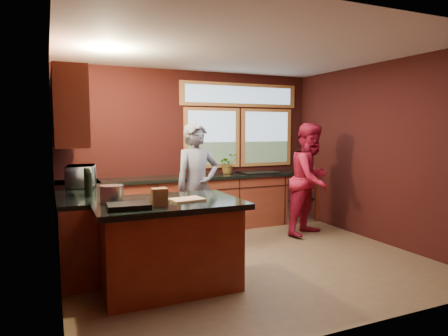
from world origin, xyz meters
TOP-DOWN VIEW (x-y plane):
  - floor at (0.00, 0.00)m, footprint 4.50×4.50m
  - room_shell at (-0.60, 0.32)m, footprint 4.52×4.02m
  - back_counter at (0.20, 1.70)m, footprint 4.50×0.64m
  - left_counter at (-1.95, 0.85)m, footprint 0.64×2.30m
  - island at (-1.17, -0.48)m, footprint 1.55×1.05m
  - person_grey at (-0.42, 0.66)m, footprint 0.70×0.49m
  - person_red at (1.55, 0.71)m, footprint 1.09×0.99m
  - microwave at (-1.92, 1.08)m, footprint 0.43×0.58m
  - potted_plant at (0.55, 1.75)m, footprint 0.32×0.27m
  - paper_towel at (-0.12, 1.70)m, footprint 0.12×0.12m
  - cutting_board at (-0.97, -0.53)m, footprint 0.38×0.30m
  - stock_pot at (-1.72, -0.33)m, footprint 0.24×0.24m
  - paper_bag at (-1.32, -0.73)m, footprint 0.16×0.13m
  - black_tray at (-1.62, -0.73)m, footprint 0.42×0.31m

SIDE VIEW (x-z plane):
  - floor at x=0.00m, z-range 0.00..0.00m
  - back_counter at x=0.20m, z-range 0.00..0.93m
  - left_counter at x=-1.95m, z-range 0.00..0.93m
  - island at x=-1.17m, z-range 0.01..0.95m
  - person_grey at x=-0.42m, z-range 0.00..1.79m
  - person_red at x=1.55m, z-range 0.00..1.80m
  - cutting_board at x=-0.97m, z-range 0.94..0.96m
  - black_tray at x=-1.62m, z-range 0.94..0.99m
  - stock_pot at x=-1.72m, z-range 0.94..1.12m
  - paper_bag at x=-1.32m, z-range 0.94..1.12m
  - paper_towel at x=-0.12m, z-range 0.93..1.21m
  - microwave at x=-1.92m, z-range 0.93..1.22m
  - potted_plant at x=0.55m, z-range 0.93..1.28m
  - room_shell at x=-0.60m, z-range 0.44..3.15m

